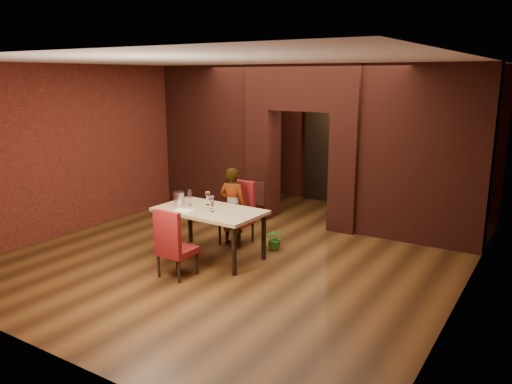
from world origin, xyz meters
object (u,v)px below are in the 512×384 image
Objects in this scene: wine_bucket at (179,198)px; water_bottle at (190,197)px; chair_near at (177,242)px; wine_glass_c at (212,206)px; chair_far at (236,213)px; person_seated at (233,207)px; potted_plant at (275,238)px; dining_table at (210,233)px; wine_glass_a at (208,198)px; wine_glass_b at (212,203)px.

wine_bucket is 0.83× the size of water_bottle.
chair_near is 5.95× the size of wine_glass_c.
chair_far is 0.80× the size of person_seated.
potted_plant is (1.33, 0.96, -0.75)m from wine_bucket.
dining_table is 0.60m from wine_glass_a.
dining_table is 0.71m from water_bottle.
potted_plant is at bearing 35.75° from wine_bucket.
chair_far is 2.80× the size of potted_plant.
water_bottle is (-0.44, 0.04, 0.55)m from dining_table.
wine_glass_a is 1.08× the size of wine_glass_b.
water_bottle is at bearing -145.97° from wine_glass_a.
chair_far reaches higher than potted_plant.
chair_near is 2.65× the size of potted_plant.
dining_table is 6.45× the size of water_bottle.
chair_far reaches higher than dining_table.
wine_bucket is at bearing -171.55° from wine_glass_b.
wine_bucket reaches higher than wine_glass_a.
wine_glass_b is (0.02, 0.04, 0.52)m from dining_table.
chair_near is 5.03× the size of wine_glass_b.
person_seated is 0.84m from water_bottle.
wine_bucket is (-0.67, 0.85, 0.41)m from chair_near.
chair_far is at bearing 62.28° from water_bottle.
wine_glass_a reaches higher than potted_plant.
wine_glass_c is at bearing -12.58° from water_bottle.
person_seated is (-0.05, 0.73, 0.29)m from dining_table.
person_seated reaches higher than chair_near.
chair_far is (-0.03, 0.82, 0.15)m from dining_table.
dining_table is 9.91× the size of wine_glass_c.
chair_near is (0.11, -1.72, -0.03)m from chair_far.
water_bottle reaches higher than chair_near.
person_seated is at bearing 95.43° from dining_table.
potted_plant is at bearing -173.67° from person_seated.
chair_near is 4.64× the size of wine_bucket.
potted_plant is at bearing -108.74° from chair_near.
wine_glass_c is (0.13, -0.09, 0.51)m from dining_table.
wine_glass_c is (0.18, -0.83, 0.22)m from person_seated.
chair_far is at bearing -85.20° from chair_near.
water_bottle is (-0.46, -0.00, 0.03)m from wine_glass_b.
wine_glass_b is 0.53× the size of potted_plant.
wine_glass_b reaches higher than wine_glass_c.
chair_near is 1.65m from person_seated.
dining_table is 0.92m from chair_near.
wine_bucket reaches higher than wine_glass_c.
person_seated reaches higher than water_bottle.
wine_glass_a is 1.38m from potted_plant.
water_bottle is at bearing 54.23° from person_seated.
chair_near reaches higher than wine_glass_b.
chair_far is 4.93× the size of wine_glass_a.
chair_far is 0.74m from wine_glass_a.
wine_glass_b reaches higher than dining_table.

